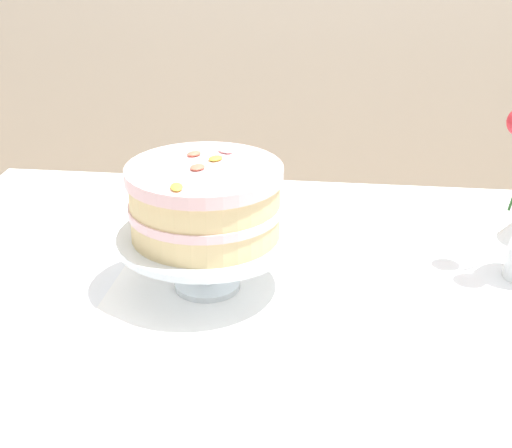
# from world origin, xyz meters

# --- Properties ---
(dining_table) EXTENTS (1.40, 1.00, 0.74)m
(dining_table) POSITION_xyz_m (0.00, -0.02, 0.65)
(dining_table) COLOR white
(dining_table) RESTS_ON ground
(linen_napkin) EXTENTS (0.33, 0.33, 0.00)m
(linen_napkin) POSITION_xyz_m (-0.13, -0.01, 0.74)
(linen_napkin) COLOR white
(linen_napkin) RESTS_ON dining_table
(cake_stand) EXTENTS (0.29, 0.29, 0.10)m
(cake_stand) POSITION_xyz_m (-0.13, -0.01, 0.82)
(cake_stand) COLOR silver
(cake_stand) RESTS_ON linen_napkin
(layer_cake) EXTENTS (0.25, 0.25, 0.12)m
(layer_cake) POSITION_xyz_m (-0.13, -0.01, 0.90)
(layer_cake) COLOR beige
(layer_cake) RESTS_ON cake_stand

